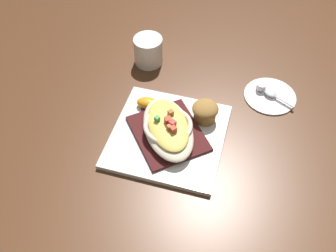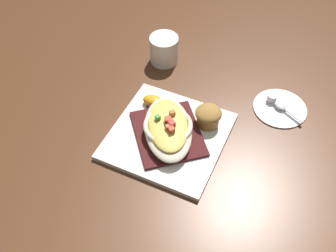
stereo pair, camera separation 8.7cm
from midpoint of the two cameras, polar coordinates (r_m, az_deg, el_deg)
The scene contains 10 objects.
ground_plane at distance 0.91m, azimuth 2.75°, elevation -1.89°, with size 2.60×2.60×0.00m, color #512E19.
square_plate at distance 0.90m, azimuth 2.77°, elevation -1.64°, with size 0.25×0.25×0.01m, color white.
folded_napkin at distance 0.89m, azimuth 2.79°, elevation -1.25°, with size 0.17×0.15×0.01m, color #451819.
gratin_dish at distance 0.88m, azimuth 2.85°, elevation -0.31°, with size 0.22×0.19×0.05m.
muffin at distance 0.91m, azimuth 8.65°, elevation 1.35°, with size 0.06×0.06×0.05m.
orange_garnish at distance 0.95m, azimuth 0.59°, elevation 3.33°, with size 0.05×0.06×0.03m.
coffee_mug at distance 1.07m, azimuth 1.80°, elevation 10.88°, with size 0.11×0.08×0.08m.
creamer_saucer at distance 1.01m, azimuth 18.45°, elevation 2.42°, with size 0.13×0.13×0.01m, color white.
spoon at distance 1.01m, azimuth 18.75°, elevation 2.61°, with size 0.06×0.08×0.01m.
creamer_cup_0 at distance 1.01m, azimuth 17.38°, elevation 3.88°, with size 0.02×0.02×0.02m, color white.
Camera 2 is at (-0.51, -0.22, 0.71)m, focal length 41.72 mm.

